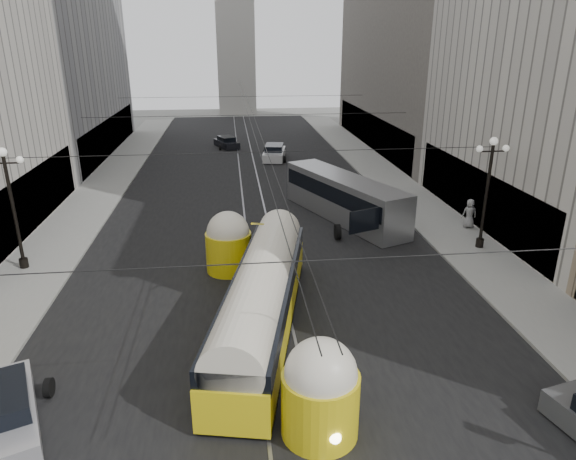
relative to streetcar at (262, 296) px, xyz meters
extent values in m
cube|color=black|center=(0.50, 21.95, -1.61)|extent=(20.00, 85.00, 0.02)
cube|color=gray|center=(-11.50, 25.45, -1.53)|extent=(4.00, 72.00, 0.15)
cube|color=gray|center=(12.50, 25.45, -1.53)|extent=(4.00, 72.00, 0.15)
cube|color=gray|center=(-0.25, 21.95, -1.61)|extent=(0.12, 85.00, 0.04)
cube|color=gray|center=(1.25, 21.95, -1.61)|extent=(0.12, 85.00, 0.04)
cube|color=black|center=(-13.55, 13.45, 0.39)|extent=(0.10, 18.00, 3.60)
cube|color=#999999|center=(-19.50, 37.45, 12.39)|extent=(12.00, 28.00, 28.00)
cube|color=black|center=(-13.55, 37.45, 0.39)|extent=(0.10, 25.20, 3.60)
cube|color=black|center=(14.55, 11.45, 0.39)|extent=(0.10, 18.00, 3.60)
cube|color=black|center=(14.55, 37.45, 0.39)|extent=(0.10, 28.80, 3.60)
cube|color=#B2AFA8|center=(0.50, 69.45, 10.39)|extent=(6.00, 6.00, 24.00)
cylinder|color=black|center=(-12.10, 7.45, 1.54)|extent=(0.18, 0.18, 6.00)
cylinder|color=black|center=(-12.10, 7.45, -1.21)|extent=(0.44, 0.44, 0.50)
cylinder|color=black|center=(-12.10, 7.45, 4.14)|extent=(1.60, 0.08, 0.08)
sphere|color=white|center=(-12.10, 7.45, 4.69)|extent=(0.44, 0.44, 0.44)
sphere|color=white|center=(-11.35, 7.45, 4.29)|extent=(0.36, 0.36, 0.36)
cylinder|color=black|center=(13.10, 7.45, 1.54)|extent=(0.18, 0.18, 6.00)
cylinder|color=black|center=(13.10, 7.45, -1.21)|extent=(0.44, 0.44, 0.50)
cylinder|color=black|center=(13.10, 7.45, 4.14)|extent=(1.60, 0.08, 0.08)
sphere|color=white|center=(13.10, 7.45, 4.69)|extent=(0.44, 0.44, 0.44)
sphere|color=white|center=(12.35, 7.45, 4.29)|extent=(0.36, 0.36, 0.36)
sphere|color=white|center=(13.85, 7.45, 4.29)|extent=(0.36, 0.36, 0.36)
cylinder|color=black|center=(0.50, -6.55, 4.39)|extent=(25.00, 0.03, 0.03)
cylinder|color=black|center=(0.50, 7.45, 4.39)|extent=(25.00, 0.03, 0.03)
cylinder|color=black|center=(0.50, 21.45, 4.39)|extent=(25.00, 0.03, 0.03)
cylinder|color=black|center=(0.50, 35.45, 4.39)|extent=(25.00, 0.03, 0.03)
cylinder|color=black|center=(0.50, 25.45, 4.19)|extent=(0.03, 72.00, 0.03)
cylinder|color=black|center=(0.90, 25.45, 4.19)|extent=(0.03, 72.00, 0.03)
cube|color=yellow|center=(0.00, 0.00, -0.65)|extent=(5.04, 13.01, 1.55)
cube|color=black|center=(0.00, 0.00, -1.38)|extent=(4.96, 12.64, 0.27)
cube|color=black|center=(0.00, 0.00, 0.36)|extent=(5.02, 12.83, 0.78)
cylinder|color=silver|center=(0.00, 0.00, 0.63)|extent=(4.73, 12.77, 2.10)
cylinder|color=yellow|center=(1.34, -6.15, -0.56)|extent=(2.38, 2.38, 2.10)
sphere|color=silver|center=(1.34, -6.15, 0.54)|extent=(2.19, 2.19, 2.19)
cylinder|color=yellow|center=(-1.34, 6.16, -0.56)|extent=(2.38, 2.38, 2.10)
sphere|color=silver|center=(-1.34, 6.16, 0.54)|extent=(2.19, 2.19, 2.19)
sphere|color=#FFF2BF|center=(1.58, -7.28, -0.83)|extent=(0.36, 0.36, 0.36)
cube|color=gray|center=(6.42, 13.77, -0.13)|extent=(6.54, 11.47, 2.85)
cube|color=black|center=(6.42, 13.77, 0.34)|extent=(6.40, 11.10, 1.05)
cube|color=black|center=(6.42, 8.11, 0.20)|extent=(2.06, 0.92, 1.33)
cylinder|color=black|center=(5.23, 9.94, -1.13)|extent=(0.30, 0.95, 0.95)
cylinder|color=black|center=(7.61, 9.94, -1.13)|extent=(0.30, 0.95, 0.95)
cylinder|color=black|center=(5.23, 17.59, -1.13)|extent=(0.30, 0.95, 0.95)
cylinder|color=black|center=(7.61, 17.59, -1.13)|extent=(0.30, 0.95, 0.95)
cube|color=#A8A7AC|center=(-8.37, -4.99, -1.11)|extent=(3.56, 5.06, 0.83)
cylinder|color=black|center=(-7.51, -6.58, -1.28)|extent=(0.22, 0.66, 0.66)
cylinder|color=black|center=(-7.51, -3.40, -1.28)|extent=(0.22, 0.66, 0.66)
cylinder|color=black|center=(9.17, -6.47, -1.29)|extent=(0.22, 0.64, 0.64)
cube|color=silver|center=(3.39, 32.65, -1.10)|extent=(2.77, 5.08, 0.85)
cube|color=black|center=(3.39, 32.65, -0.49)|extent=(2.17, 2.91, 0.81)
cylinder|color=black|center=(2.50, 31.02, -1.27)|extent=(0.22, 0.68, 0.68)
cylinder|color=black|center=(4.28, 31.02, -1.27)|extent=(0.22, 0.68, 0.68)
cylinder|color=black|center=(2.50, 34.29, -1.27)|extent=(0.22, 0.68, 0.68)
cylinder|color=black|center=(4.28, 34.29, -1.27)|extent=(0.22, 0.68, 0.68)
cube|color=black|center=(-1.41, 39.40, -1.19)|extent=(3.00, 4.29, 0.70)
cube|color=black|center=(-1.41, 39.40, -0.69)|extent=(2.15, 2.56, 0.67)
cylinder|color=black|center=(-2.15, 38.05, -1.33)|extent=(0.22, 0.56, 0.56)
cylinder|color=black|center=(-0.68, 38.05, -1.33)|extent=(0.22, 0.56, 0.56)
cylinder|color=black|center=(-2.15, 40.75, -1.33)|extent=(0.22, 0.56, 0.56)
cylinder|color=black|center=(-0.68, 40.75, -1.33)|extent=(0.22, 0.56, 0.56)
imported|color=gray|center=(13.89, 10.67, -0.52)|extent=(0.96, 0.65, 1.87)
camera|label=1|loc=(-1.07, -18.69, 9.80)|focal=32.00mm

